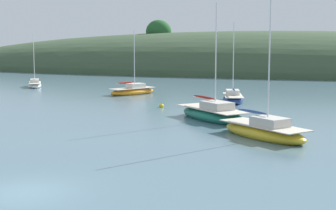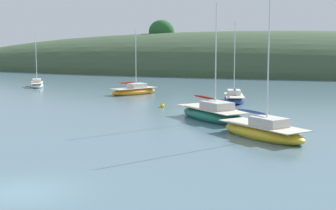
# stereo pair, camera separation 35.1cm
# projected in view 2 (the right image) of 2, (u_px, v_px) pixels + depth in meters

# --- Properties ---
(ground_plane) EXTENTS (400.00, 400.00, 0.00)m
(ground_plane) POSITION_uv_depth(u_px,v_px,m) (21.00, 192.00, 20.66)
(ground_plane) COLOR slate
(far_shoreline_hill) EXTENTS (150.00, 36.00, 19.09)m
(far_shoreline_hill) POSITION_uv_depth(u_px,v_px,m) (265.00, 72.00, 99.15)
(far_shoreline_hill) COLOR #384C33
(far_shoreline_hill) RESTS_ON ground
(sailboat_orange_cutter) EXTENTS (4.13, 5.24, 7.61)m
(sailboat_orange_cutter) POSITION_uv_depth(u_px,v_px,m) (37.00, 85.00, 68.03)
(sailboat_orange_cutter) COLOR white
(sailboat_orange_cutter) RESTS_ON ground
(sailboat_cream_ketch) EXTENTS (3.36, 6.18, 8.40)m
(sailboat_cream_ketch) POSITION_uv_depth(u_px,v_px,m) (234.00, 98.00, 51.32)
(sailboat_cream_ketch) COLOR navy
(sailboat_cream_ketch) RESTS_ON ground
(sailboat_teal_outer) EXTENTS (4.98, 6.32, 7.70)m
(sailboat_teal_outer) POSITION_uv_depth(u_px,v_px,m) (134.00, 91.00, 58.72)
(sailboat_teal_outer) COLOR orange
(sailboat_teal_outer) RESTS_ON ground
(sailboat_red_portside) EXTENTS (7.37, 7.12, 9.44)m
(sailboat_red_portside) POSITION_uv_depth(u_px,v_px,m) (213.00, 114.00, 39.55)
(sailboat_red_portside) COLOR #196B56
(sailboat_red_portside) RESTS_ON ground
(sailboat_white_near) EXTENTS (6.89, 6.31, 9.33)m
(sailboat_white_near) POSITION_uv_depth(u_px,v_px,m) (263.00, 131.00, 32.22)
(sailboat_white_near) COLOR gold
(sailboat_white_near) RESTS_ON ground
(mooring_buoy_channel) EXTENTS (0.44, 0.44, 0.54)m
(mooring_buoy_channel) POSITION_uv_depth(u_px,v_px,m) (162.00, 106.00, 47.16)
(mooring_buoy_channel) COLOR yellow
(mooring_buoy_channel) RESTS_ON ground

